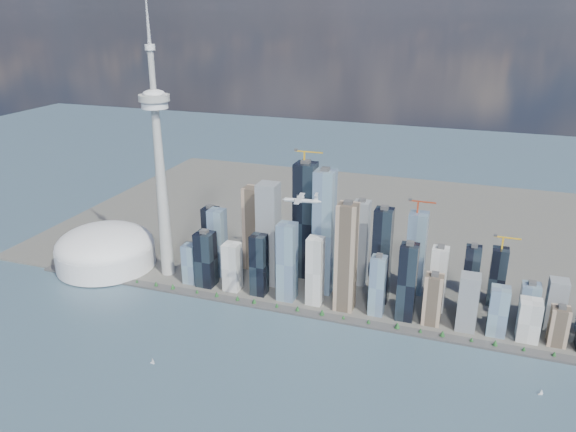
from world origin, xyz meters
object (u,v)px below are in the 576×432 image
(airplane, at_px, (301,200))
(sailboat_east, at_px, (541,393))
(needle_tower, at_px, (159,162))
(sailboat_west, at_px, (153,362))
(dome_stadium, at_px, (105,249))

(airplane, xyz_separation_m, sailboat_east, (363.89, -28.62, -235.10))
(needle_tower, relative_size, sailboat_east, 56.86)
(sailboat_west, bearing_deg, dome_stadium, 142.80)
(dome_stadium, distance_m, airplane, 519.60)
(dome_stadium, bearing_deg, needle_tower, 4.09)
(sailboat_west, bearing_deg, airplane, 44.05)
(needle_tower, distance_m, dome_stadium, 241.40)
(airplane, bearing_deg, dome_stadium, 158.12)
(needle_tower, bearing_deg, dome_stadium, -175.91)
(needle_tower, distance_m, sailboat_west, 385.00)
(needle_tower, bearing_deg, airplane, -22.13)
(sailboat_west, height_order, sailboat_east, sailboat_west)
(needle_tower, xyz_separation_m, dome_stadium, (-140.00, -10.00, -196.40))
(needle_tower, relative_size, sailboat_west, 50.42)
(dome_stadium, xyz_separation_m, sailboat_east, (828.23, -150.54, -36.33))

